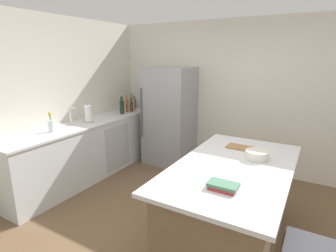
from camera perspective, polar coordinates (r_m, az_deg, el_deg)
The scene contains 19 objects.
ground_plane at distance 3.31m, azimuth 2.98°, elevation -22.12°, with size 7.20×7.20×0.00m, color brown.
wall_rear at distance 4.82m, azimuth 15.55°, elevation 6.00°, with size 6.00×0.10×2.60m, color silver.
wall_left at distance 4.40m, azimuth -26.57°, elevation 4.18°, with size 0.10×6.00×2.60m, color silver.
counter_run_left at distance 4.69m, azimuth -16.59°, elevation -4.77°, with size 0.66×2.98×0.94m.
kitchen_island at distance 3.03m, azimuth 13.36°, elevation -15.98°, with size 1.11×1.97×0.91m.
refrigerator at distance 4.97m, azimuth 0.35°, elevation 2.10°, with size 0.83×0.75×1.80m.
sink_faucet at distance 4.39m, azimuth -20.08°, elevation 2.12°, with size 0.15×0.05×0.30m.
flower_vase at distance 4.15m, azimuth -23.77°, elevation 0.25°, with size 0.08×0.08×0.29m.
paper_towel_roll at distance 4.53m, azimuth -16.66°, elevation 2.45°, with size 0.14×0.14×0.31m.
hot_sauce_bottle at distance 5.57m, azimuth -7.09°, elevation 4.74°, with size 0.05×0.05×0.24m.
olive_oil_bottle at distance 5.50m, azimuth -7.83°, elevation 4.97°, with size 0.06×0.06×0.32m.
gin_bottle at distance 5.35m, azimuth -7.43°, elevation 4.60°, with size 0.07×0.07×0.29m.
syrup_bottle at distance 5.27m, azimuth -7.84°, elevation 4.20°, with size 0.07×0.07×0.26m.
vinegar_bottle at distance 5.22m, azimuth -8.77°, elevation 4.41°, with size 0.05×0.05×0.32m.
whiskey_bottle at distance 5.17m, azimuth -9.79°, elevation 4.19°, with size 0.08×0.08×0.31m.
wine_bottle at distance 5.05m, azimuth -9.89°, elevation 4.05°, with size 0.07×0.07×0.32m.
cookbook_stack at distance 2.33m, azimuth 11.72°, elevation -12.47°, with size 0.25×0.16×0.05m.
mixing_bowl at distance 3.05m, azimuth 18.48°, elevation -5.87°, with size 0.25×0.25×0.09m.
cutting_board at distance 3.35m, azimuth 15.50°, elevation -4.49°, with size 0.36×0.20×0.02m.
Camera 1 is at (1.19, -2.37, 1.99)m, focal length 28.46 mm.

